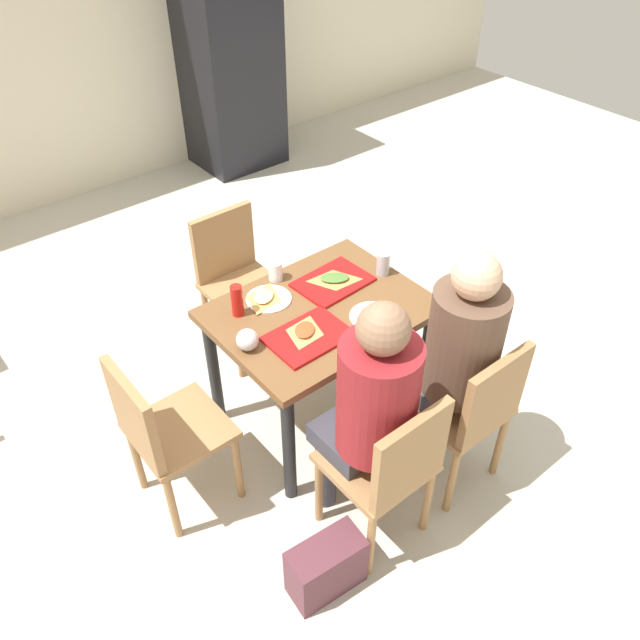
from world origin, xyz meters
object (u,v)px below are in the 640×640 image
tray_red_near (308,337)px  plastic_cup_a (275,271)px  pizza_slice_a (305,331)px  soda_can (383,263)px  main_table (320,326)px  pizza_slice_b (334,279)px  person_in_red (370,405)px  tray_red_far (333,282)px  chair_left_end (161,430)px  paper_plate_near_edge (373,316)px  plastic_cup_b (370,332)px  chair_far_side (235,273)px  paper_plate_center (269,299)px  condiment_bottle (237,301)px  foil_bundle (247,340)px  chair_near_left (391,466)px  handbag (326,567)px  drink_fridge (229,52)px  person_in_brown_jacket (455,351)px  chair_near_right (472,408)px  pizza_slice_c (264,297)px

tray_red_near → plastic_cup_a: size_ratio=3.60×
pizza_slice_a → soda_can: (0.60, 0.13, 0.04)m
main_table → pizza_slice_b: 0.25m
person_in_red → tray_red_far: (0.42, 0.73, -0.02)m
pizza_slice_b → chair_left_end: bearing=-174.0°
paper_plate_near_edge → plastic_cup_b: size_ratio=2.20×
chair_far_side → soda_can: bearing=-60.3°
pizza_slice_b → soda_can: (0.24, -0.09, 0.04)m
tray_red_near → tray_red_far: 0.43m
tray_red_far → soda_can: 0.27m
paper_plate_center → plastic_cup_b: size_ratio=2.20×
condiment_bottle → foil_bundle: (-0.10, -0.23, -0.03)m
foil_bundle → chair_near_left: bearing=-76.8°
tray_red_far → paper_plate_near_edge: tray_red_far is taller
person_in_red → foil_bundle: 0.63m
tray_red_near → plastic_cup_b: size_ratio=3.60×
tray_red_near → paper_plate_near_edge: (0.32, -0.08, -0.00)m
handbag → drink_fridge: bearing=61.6°
chair_left_end → pizza_slice_a: 0.76m
plastic_cup_a → handbag: size_ratio=0.31×
person_in_brown_jacket → soda_can: (0.17, 0.64, 0.04)m
pizza_slice_b → paper_plate_near_edge: bearing=-96.1°
chair_far_side → foil_bundle: size_ratio=8.62×
paper_plate_center → handbag: 1.23m
chair_near_left → pizza_slice_a: (0.07, 0.65, 0.25)m
person_in_brown_jacket → tray_red_far: size_ratio=3.53×
plastic_cup_b → foil_bundle: size_ratio=1.00×
chair_far_side → plastic_cup_a: size_ratio=8.62×
pizza_slice_a → condiment_bottle: size_ratio=1.31×
person_in_red → plastic_cup_a: size_ratio=12.72×
pizza_slice_a → plastic_cup_a: 0.45m
chair_near_left → drink_fridge: size_ratio=0.45×
person_in_red → paper_plate_near_edge: 0.57m
chair_near_right → pizza_slice_c: (-0.42, 0.98, 0.24)m
chair_near_left → person_in_red: 0.28m
paper_plate_center → pizza_slice_b: 0.35m
chair_near_left → pizza_slice_b: (0.43, 0.87, 0.25)m
chair_far_side → person_in_red: (-0.25, -1.38, 0.25)m
pizza_slice_a → person_in_red: bearing=-98.2°
pizza_slice_c → chair_left_end: bearing=-162.8°
pizza_slice_b → pizza_slice_c: size_ratio=1.08×
chair_far_side → soda_can: chair_far_side is taller
pizza_slice_c → pizza_slice_b: bearing=-17.1°
chair_left_end → paper_plate_near_edge: 1.08m
person_in_brown_jacket → paper_plate_near_edge: person_in_brown_jacket is taller
plastic_cup_a → main_table: bearing=-85.6°
condiment_bottle → plastic_cup_b: bearing=-56.6°
condiment_bottle → foil_bundle: bearing=-113.8°
pizza_slice_c → drink_fridge: size_ratio=0.12×
main_table → pizza_slice_b: (0.18, 0.11, 0.14)m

